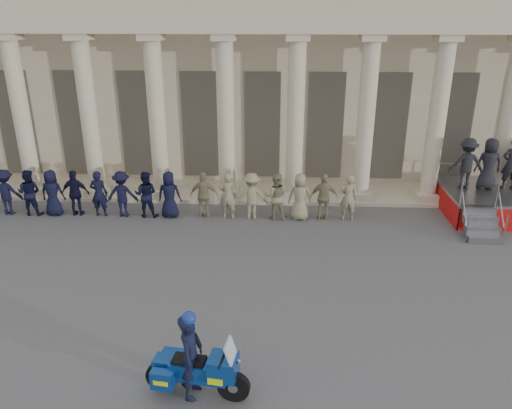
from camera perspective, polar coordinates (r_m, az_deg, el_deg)
The scene contains 6 objects.
ground at distance 12.72m, azimuth -0.86°, elevation -12.81°, with size 90.00×90.00×0.00m, color #49494C.
building at distance 25.33m, azimuth 1.09°, elevation 15.77°, with size 40.00×12.50×9.00m.
officer_rank at distance 18.71m, azimuth -15.13°, elevation 1.18°, with size 16.62×0.65×1.71m.
reviewing_stand at distance 20.23m, azimuth 26.79°, elevation 3.16°, with size 4.57×4.31×2.80m.
motorcycle at distance 10.34m, azimuth -6.68°, elevation -18.34°, with size 2.12×0.96×1.37m.
rider at distance 10.14m, azimuth -7.44°, elevation -16.67°, with size 0.53×0.73×1.93m.
Camera 1 is at (0.65, -10.43, 7.25)m, focal length 35.00 mm.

